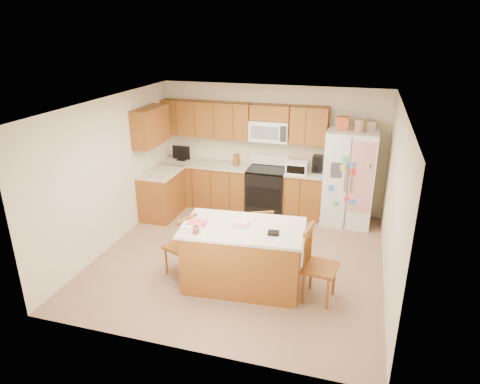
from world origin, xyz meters
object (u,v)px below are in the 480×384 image
(windsor_chair_left, at_px, (182,246))
(windsor_chair_back, at_px, (259,236))
(refrigerator, at_px, (349,177))
(windsor_chair_right, at_px, (318,267))
(stove, at_px, (267,189))
(island, at_px, (243,256))

(windsor_chair_left, bearing_deg, windsor_chair_back, 33.42)
(refrigerator, height_order, windsor_chair_right, refrigerator)
(stove, height_order, refrigerator, refrigerator)
(windsor_chair_right, bearing_deg, windsor_chair_left, 177.26)
(windsor_chair_left, relative_size, windsor_chair_right, 0.91)
(stove, distance_m, windsor_chair_right, 3.04)
(stove, relative_size, windsor_chair_left, 1.16)
(refrigerator, bearing_deg, island, -116.66)
(refrigerator, distance_m, island, 2.96)
(stove, height_order, windsor_chair_back, stove)
(stove, bearing_deg, windsor_chair_left, -105.24)
(windsor_chair_back, height_order, windsor_chair_right, windsor_chair_right)
(island, height_order, windsor_chair_back, island)
(stove, distance_m, island, 2.69)
(refrigerator, distance_m, windsor_chair_left, 3.47)
(windsor_chair_left, height_order, windsor_chair_back, windsor_chair_left)
(stove, relative_size, island, 0.63)
(island, bearing_deg, windsor_chair_right, -2.94)
(windsor_chair_left, bearing_deg, island, -2.52)
(refrigerator, bearing_deg, windsor_chair_back, -123.52)
(refrigerator, distance_m, windsor_chair_back, 2.31)
(stove, height_order, windsor_chair_left, stove)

